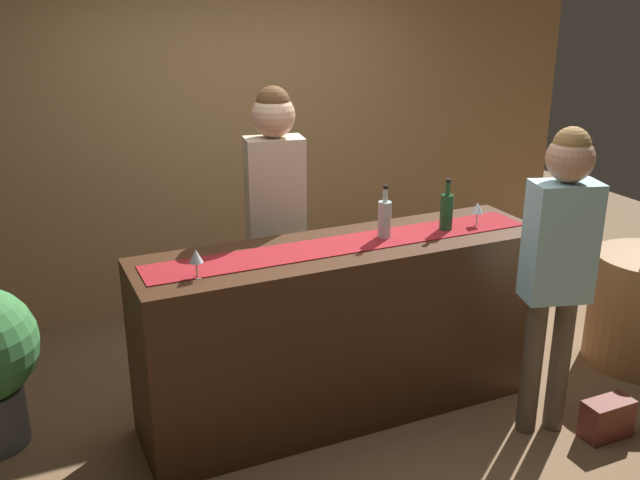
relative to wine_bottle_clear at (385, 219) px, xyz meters
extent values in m
plane|color=brown|center=(-0.24, -0.01, -1.14)|extent=(10.00, 10.00, 0.00)
cube|color=tan|center=(-0.24, 1.89, 0.31)|extent=(6.00, 0.12, 2.90)
cube|color=#3D2314|center=(-0.24, -0.01, -0.63)|extent=(2.32, 0.60, 1.02)
cube|color=maroon|center=(-0.24, -0.01, -0.11)|extent=(2.21, 0.28, 0.01)
cylinder|color=#B2C6C1|center=(0.00, 0.00, -0.01)|extent=(0.07, 0.07, 0.21)
cylinder|color=#B2C6C1|center=(0.00, 0.00, 0.13)|extent=(0.03, 0.03, 0.08)
cylinder|color=black|center=(0.00, 0.00, 0.18)|extent=(0.03, 0.03, 0.02)
cylinder|color=#194723|center=(0.39, -0.03, -0.01)|extent=(0.07, 0.07, 0.21)
cylinder|color=#194723|center=(0.39, -0.03, 0.13)|extent=(0.03, 0.03, 0.08)
cylinder|color=black|center=(0.39, -0.03, 0.18)|extent=(0.03, 0.03, 0.02)
cylinder|color=silver|center=(-1.10, -0.13, -0.11)|extent=(0.06, 0.06, 0.00)
cylinder|color=silver|center=(-1.10, -0.13, -0.07)|extent=(0.01, 0.01, 0.08)
cone|color=silver|center=(-1.10, -0.13, 0.00)|extent=(0.07, 0.07, 0.06)
cylinder|color=silver|center=(0.60, -0.04, -0.11)|extent=(0.06, 0.06, 0.00)
cylinder|color=silver|center=(0.60, -0.04, -0.07)|extent=(0.01, 0.01, 0.08)
cone|color=silver|center=(0.60, -0.04, 0.00)|extent=(0.07, 0.07, 0.06)
cylinder|color=#26262B|center=(-0.35, 0.56, -0.71)|extent=(0.11, 0.11, 0.85)
cylinder|color=#26262B|center=(-0.51, 0.58, -0.71)|extent=(0.11, 0.11, 0.85)
cube|color=beige|center=(-0.43, 0.57, 0.05)|extent=(0.37, 0.25, 0.67)
sphere|color=#DBAD89|center=(-0.43, 0.57, 0.51)|extent=(0.25, 0.25, 0.25)
sphere|color=brown|center=(-0.43, 0.57, 0.58)|extent=(0.20, 0.20, 0.20)
cylinder|color=brown|center=(0.59, -0.63, -0.74)|extent=(0.11, 0.11, 0.80)
cylinder|color=brown|center=(0.74, -0.67, -0.74)|extent=(0.11, 0.11, 0.80)
cube|color=#99D1E0|center=(0.67, -0.65, -0.02)|extent=(0.38, 0.29, 0.63)
sphere|color=tan|center=(0.67, -0.65, 0.41)|extent=(0.24, 0.24, 0.24)
sphere|color=olive|center=(0.67, -0.65, 0.48)|extent=(0.19, 0.19, 0.19)
cube|color=brown|center=(0.95, -0.86, -1.03)|extent=(0.28, 0.14, 0.22)
camera|label=1|loc=(-1.89, -3.30, 1.22)|focal=40.45mm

